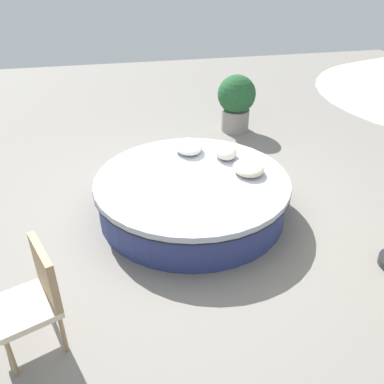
# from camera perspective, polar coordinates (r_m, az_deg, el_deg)

# --- Properties ---
(ground_plane) EXTENTS (16.00, 16.00, 0.00)m
(ground_plane) POSITION_cam_1_polar(r_m,az_deg,el_deg) (5.40, -0.00, -2.78)
(ground_plane) COLOR gray
(round_bed) EXTENTS (2.46, 2.46, 0.51)m
(round_bed) POSITION_cam_1_polar(r_m,az_deg,el_deg) (5.25, -0.00, -0.41)
(round_bed) COLOR navy
(round_bed) RESTS_ON ground_plane
(throw_pillow_0) EXTENTS (0.45, 0.39, 0.14)m
(throw_pillow_0) POSITION_cam_1_polar(r_m,az_deg,el_deg) (5.26, 7.82, 3.31)
(throw_pillow_0) COLOR beige
(throw_pillow_0) RESTS_ON round_bed
(throw_pillow_1) EXTENTS (0.43, 0.30, 0.19)m
(throw_pillow_1) POSITION_cam_1_polar(r_m,az_deg,el_deg) (5.62, 4.63, 5.71)
(throw_pillow_1) COLOR silver
(throw_pillow_1) RESTS_ON round_bed
(throw_pillow_2) EXTENTS (0.50, 0.38, 0.15)m
(throw_pillow_2) POSITION_cam_1_polar(r_m,az_deg,el_deg) (5.77, -0.51, 6.34)
(throw_pillow_2) COLOR white
(throw_pillow_2) RESTS_ON round_bed
(patio_chair) EXTENTS (0.67, 0.66, 0.98)m
(patio_chair) POSITION_cam_1_polar(r_m,az_deg,el_deg) (3.72, -21.03, -12.98)
(patio_chair) COLOR #997A56
(patio_chair) RESTS_ON ground_plane
(planter) EXTENTS (0.69, 0.69, 1.04)m
(planter) POSITION_cam_1_polar(r_m,az_deg,el_deg) (7.66, 6.17, 12.52)
(planter) COLOR gray
(planter) RESTS_ON ground_plane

